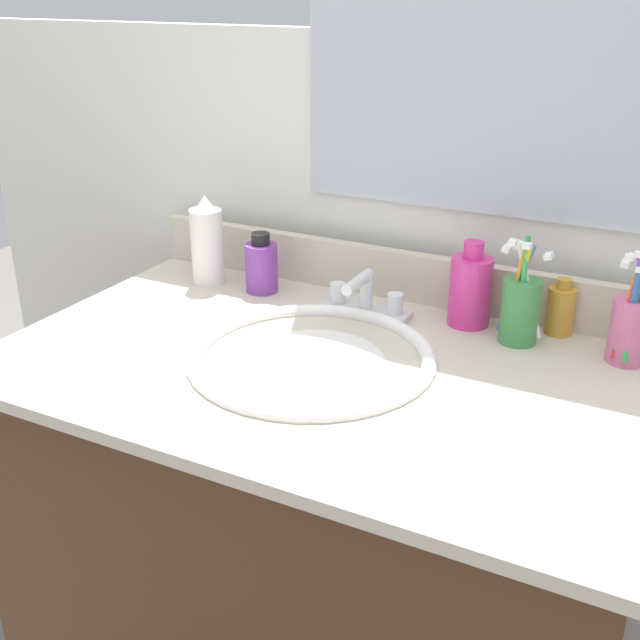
{
  "coord_description": "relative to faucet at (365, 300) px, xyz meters",
  "views": [
    {
      "loc": [
        0.49,
        -0.96,
        1.38
      ],
      "look_at": [
        -0.01,
        0.0,
        0.91
      ],
      "focal_mm": 43.87,
      "sensor_mm": 36.0,
      "label": 1
    }
  ],
  "objects": [
    {
      "name": "vanity_cabinet",
      "position": [
        0.02,
        -0.2,
        -0.46
      ],
      "size": [
        0.98,
        0.58,
        0.82
      ],
      "primitive_type": "cube",
      "color": "#4C2D19",
      "rests_on": "ground_plane"
    },
    {
      "name": "countertop",
      "position": [
        0.02,
        -0.2,
        -0.04
      ],
      "size": [
        1.02,
        0.63,
        0.02
      ],
      "primitive_type": "cube",
      "color": "beige",
      "rests_on": "vanity_cabinet"
    },
    {
      "name": "backsplash",
      "position": [
        0.02,
        0.1,
        0.02
      ],
      "size": [
        1.02,
        0.02,
        0.09
      ],
      "primitive_type": "cube",
      "color": "beige",
      "rests_on": "countertop"
    },
    {
      "name": "back_wall",
      "position": [
        0.02,
        0.17,
        -0.22
      ],
      "size": [
        2.12,
        0.04,
        1.3
      ],
      "primitive_type": "cube",
      "color": "silver",
      "rests_on": "ground_plane"
    },
    {
      "name": "mirror_panel",
      "position": [
        0.12,
        0.14,
        0.42
      ],
      "size": [
        0.6,
        0.01,
        0.56
      ],
      "primitive_type": "cube",
      "color": "#B2BCC6"
    },
    {
      "name": "sink_basin",
      "position": [
        -0.0,
        -0.19,
        -0.06
      ],
      "size": [
        0.39,
        0.39,
        0.11
      ],
      "color": "white",
      "rests_on": "countertop"
    },
    {
      "name": "faucet",
      "position": [
        0.0,
        0.0,
        0.0
      ],
      "size": [
        0.16,
        0.1,
        0.08
      ],
      "color": "silver",
      "rests_on": "countertop"
    },
    {
      "name": "bottle_soap_pink",
      "position": [
        0.17,
        0.05,
        0.03
      ],
      "size": [
        0.07,
        0.07,
        0.15
      ],
      "color": "#D8338C",
      "rests_on": "countertop"
    },
    {
      "name": "bottle_cream_purple",
      "position": [
        -0.22,
        0.02,
        0.02
      ],
      "size": [
        0.06,
        0.06,
        0.11
      ],
      "color": "#7A3899",
      "rests_on": "countertop"
    },
    {
      "name": "bottle_lotion_white",
      "position": [
        -0.34,
        0.01,
        0.05
      ],
      "size": [
        0.06,
        0.06,
        0.17
      ],
      "color": "white",
      "rests_on": "countertop"
    },
    {
      "name": "bottle_oil_amber",
      "position": [
        0.32,
        0.08,
        0.01
      ],
      "size": [
        0.05,
        0.05,
        0.1
      ],
      "color": "gold",
      "rests_on": "countertop"
    },
    {
      "name": "cup_green",
      "position": [
        0.26,
        0.02,
        0.03
      ],
      "size": [
        0.08,
        0.07,
        0.18
      ],
      "color": "#3F8C47",
      "rests_on": "countertop"
    },
    {
      "name": "cup_pink",
      "position": [
        0.43,
        0.02,
        0.03
      ],
      "size": [
        0.06,
        0.07,
        0.19
      ],
      "color": "#D16693",
      "rests_on": "countertop"
    }
  ]
}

